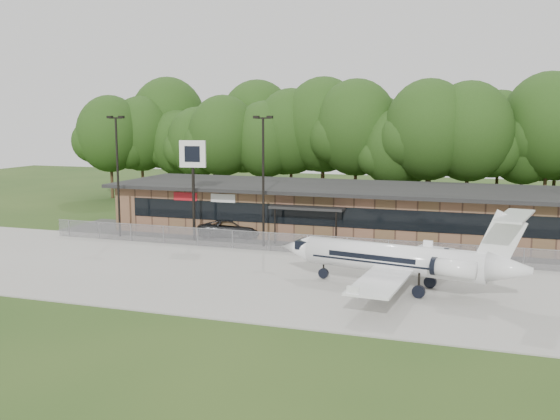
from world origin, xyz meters
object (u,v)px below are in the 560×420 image
(suv, at_px, (232,228))
(pole_sign, at_px, (193,165))
(business_jet, at_px, (402,261))
(terminal, at_px, (347,210))

(suv, height_order, pole_sign, pole_sign)
(suv, bearing_deg, business_jet, -138.61)
(business_jet, xyz_separation_m, pole_sign, (-18.11, 9.46, 4.49))
(terminal, height_order, pole_sign, pole_sign)
(terminal, bearing_deg, business_jet, -67.25)
(terminal, distance_m, suv, 10.08)
(terminal, bearing_deg, pole_sign, -147.35)
(business_jet, height_order, suv, business_jet)
(business_jet, distance_m, pole_sign, 20.92)
(suv, relative_size, pole_sign, 0.69)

